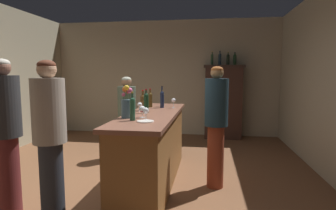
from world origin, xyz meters
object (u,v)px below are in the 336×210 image
(display_cabinet, at_px, (223,101))
(wine_glass_front, at_px, (140,105))
(wine_bottle_rose, at_px, (162,98))
(wine_glass_mid, at_px, (173,101))
(display_bottle_center, at_px, (228,59))
(bartender, at_px, (216,122))
(wine_glass_spare, at_px, (146,111))
(wine_bottle_riesling, at_px, (162,99))
(wine_bottle_chardonnay, at_px, (132,108))
(patron_in_grey, at_px, (50,135))
(patron_redhead, at_px, (6,130))
(wine_bottle_malbec, at_px, (143,101))
(patron_in_navy, at_px, (127,113))
(wine_glass_rear, at_px, (142,110))
(cheese_plate, at_px, (145,121))
(wine_bottle_merlot, at_px, (150,99))
(display_bottle_left, at_px, (212,59))
(bar_counter, at_px, (153,148))
(wine_bottle_syrah, at_px, (146,102))
(display_bottle_midright, at_px, (235,59))
(flower_arrangement, at_px, (127,104))
(display_bottle_midleft, at_px, (220,59))

(display_cabinet, distance_m, wine_glass_front, 3.18)
(wine_bottle_rose, xyz_separation_m, wine_glass_mid, (0.19, -0.01, -0.03))
(display_bottle_center, relative_size, bartender, 0.19)
(wine_glass_spare, distance_m, display_bottle_center, 3.86)
(wine_glass_mid, relative_size, display_bottle_center, 0.50)
(wine_bottle_riesling, height_order, wine_bottle_chardonnay, wine_bottle_chardonnay)
(wine_glass_mid, xyz_separation_m, patron_in_grey, (-1.04, -1.76, -0.20))
(wine_glass_mid, relative_size, patron_redhead, 0.09)
(wine_bottle_malbec, relative_size, patron_in_navy, 0.20)
(wine_glass_mid, distance_m, wine_glass_rear, 1.05)
(cheese_plate, relative_size, patron_redhead, 0.11)
(wine_glass_rear, relative_size, patron_in_grey, 0.09)
(wine_bottle_rose, relative_size, display_bottle_center, 1.11)
(wine_glass_rear, xyz_separation_m, display_bottle_center, (1.25, 3.44, 0.79))
(wine_bottle_malbec, relative_size, bartender, 0.18)
(wine_bottle_merlot, bearing_deg, wine_bottle_rose, -14.52)
(display_cabinet, relative_size, wine_bottle_rose, 5.08)
(bartender, bearing_deg, wine_bottle_riesling, -30.30)
(display_cabinet, bearing_deg, wine_glass_spare, -106.61)
(patron_in_navy, xyz_separation_m, patron_in_grey, (-0.08, -2.37, 0.11))
(display_cabinet, height_order, wine_bottle_riesling, display_cabinet)
(display_cabinet, bearing_deg, display_bottle_left, -180.00)
(wine_bottle_merlot, relative_size, patron_in_navy, 0.20)
(wine_bottle_rose, bearing_deg, wine_glass_mid, -2.78)
(wine_bottle_malbec, xyz_separation_m, wine_glass_rear, (0.17, -0.71, -0.03))
(wine_bottle_malbec, bearing_deg, display_cabinet, 64.15)
(bar_counter, distance_m, patron_in_grey, 1.50)
(wine_glass_front, distance_m, patron_in_grey, 1.44)
(wine_bottle_riesling, bearing_deg, patron_in_grey, -113.44)
(wine_bottle_riesling, distance_m, cheese_plate, 1.47)
(display_bottle_center, bearing_deg, wine_bottle_syrah, -113.20)
(wine_bottle_merlot, height_order, bartender, bartender)
(patron_in_grey, bearing_deg, patron_redhead, 108.97)
(display_bottle_center, bearing_deg, display_bottle_left, -180.00)
(wine_glass_front, relative_size, display_bottle_midright, 0.43)
(wine_bottle_rose, relative_size, flower_arrangement, 0.86)
(patron_redhead, bearing_deg, wine_glass_rear, -35.00)
(wine_bottle_syrah, xyz_separation_m, wine_glass_front, (-0.12, 0.13, -0.06))
(display_bottle_midright, distance_m, patron_in_navy, 2.97)
(wine_bottle_merlot, height_order, cheese_plate, wine_bottle_merlot)
(wine_bottle_chardonnay, xyz_separation_m, wine_glass_rear, (0.06, 0.22, -0.05))
(display_cabinet, distance_m, patron_in_navy, 2.59)
(bar_counter, xyz_separation_m, wine_bottle_rose, (0.03, 0.59, 0.65))
(wine_bottle_chardonnay, bearing_deg, patron_redhead, -161.68)
(patron_in_navy, bearing_deg, wine_bottle_rose, 7.38)
(display_cabinet, relative_size, wine_glass_front, 13.63)
(bar_counter, xyz_separation_m, display_bottle_midleft, (1.02, 3.00, 1.40))
(display_cabinet, bearing_deg, wine_glass_rear, -108.58)
(wine_bottle_merlot, distance_m, wine_bottle_malbec, 0.37)
(wine_glass_front, distance_m, patron_in_navy, 1.23)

